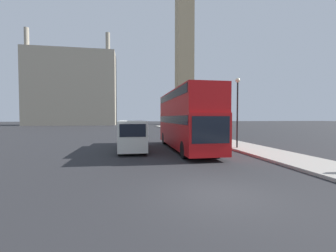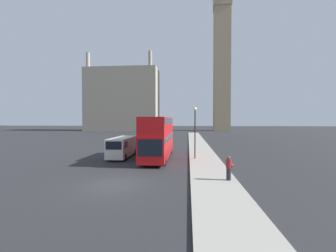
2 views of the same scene
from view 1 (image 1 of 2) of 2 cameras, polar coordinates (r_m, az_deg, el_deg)
ground_plane at (r=7.79m, az=12.73°, el=-16.68°), size 300.00×300.00×0.00m
clock_tower at (r=91.62m, az=4.19°, el=21.77°), size 6.59×6.76×65.07m
building_block_distant at (r=84.12m, az=-23.00°, el=8.72°), size 28.54×11.74×30.22m
red_double_decker_bus at (r=17.63m, az=4.51°, el=2.21°), size 2.50×10.99×4.54m
white_van at (r=17.33m, az=-9.11°, el=-2.12°), size 1.97×6.18×2.27m
street_lamp at (r=18.52m, az=17.24°, el=5.91°), size 0.36×0.36×5.46m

